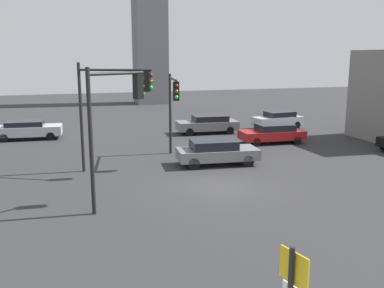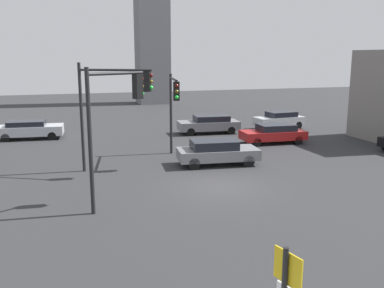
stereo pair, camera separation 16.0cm
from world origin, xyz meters
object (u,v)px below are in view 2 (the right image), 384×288
Objects in this scene: traffic_light_2 at (114,110)px; traffic_light_1 at (112,96)px; car_6 at (30,129)px; car_2 at (279,120)px; car_0 at (209,124)px; car_5 at (274,133)px; traffic_light_0 at (173,99)px; car_1 at (217,152)px.

traffic_light_1 is at bearing 55.07° from traffic_light_2.
traffic_light_2 is at bearing -70.73° from car_6.
traffic_light_1 is 1.32× the size of car_2.
car_5 is at bearing 125.80° from car_0.
car_2 is (15.62, 14.93, -3.17)m from traffic_light_2.
car_2 is at bearing 0.84° from car_6.
car_2 reaches higher than car_5.
traffic_light_1 reaches higher than car_0.
car_6 is at bearing 140.72° from traffic_light_1.
traffic_light_1 reaches higher than traffic_light_0.
traffic_light_2 is at bearing -68.76° from traffic_light_1.
traffic_light_1 is 1.22× the size of car_1.
traffic_light_0 is at bearing 144.59° from car_1.
car_2 is 19.86m from car_6.
car_0 is 1.05× the size of car_1.
car_1 is 1.09× the size of car_2.
car_2 is at bearing 15.16° from traffic_light_2.
traffic_light_0 is 12.96m from car_6.
car_0 is at bearing -55.51° from car_5.
car_2 is at bearing 135.00° from traffic_light_0.
car_1 is at bearing 40.52° from car_5.
traffic_light_0 is at bearing 22.21° from car_5.
traffic_light_2 is 1.31× the size of car_2.
car_1 is at bearing 57.94° from traffic_light_0.
car_2 is at bearing 60.64° from traffic_light_1.
car_2 is (9.37, 9.82, 0.01)m from car_1.
traffic_light_1 is at bearing -62.03° from car_6.
traffic_light_0 is 14.20m from car_2.
traffic_light_0 is at bearing 29.84° from traffic_light_2.
car_5 is at bearing 48.38° from traffic_light_1.
car_2 is at bearing -118.74° from car_5.
traffic_light_2 reaches higher than car_1.
car_6 is (-13.39, 1.74, -0.02)m from car_0.
car_6 is (-16.39, 6.77, 0.02)m from car_5.
car_2 reaches higher than car_6.
traffic_light_1 is 1.01× the size of traffic_light_2.
car_5 is at bearing 9.53° from traffic_light_2.
traffic_light_1 reaches higher than car_5.
traffic_light_1 reaches higher than car_1.
car_6 is (-10.44, 11.22, -0.02)m from car_1.
car_1 is at bearing -42.18° from car_6.
traffic_light_1 is at bearing 52.64° from car_0.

